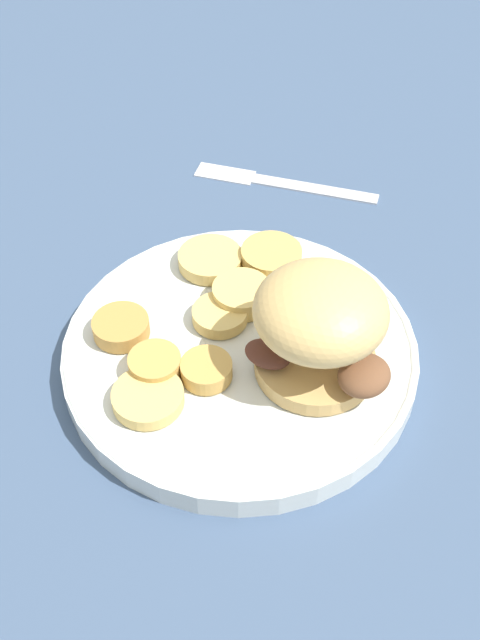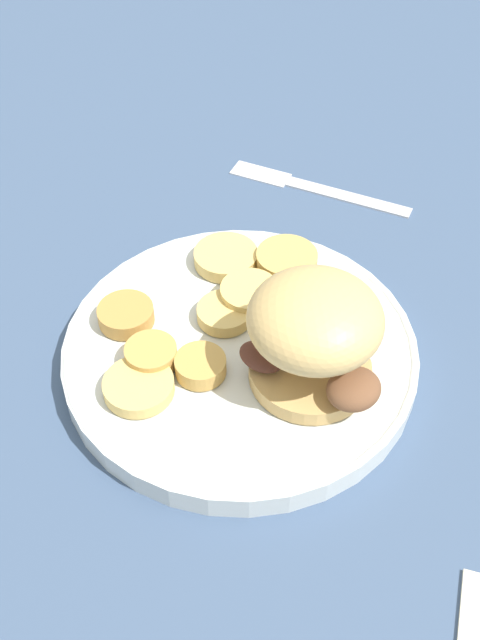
{
  "view_description": "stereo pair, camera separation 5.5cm",
  "coord_description": "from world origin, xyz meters",
  "views": [
    {
      "loc": [
        0.21,
        0.32,
        0.45
      ],
      "look_at": [
        0.0,
        0.0,
        0.05
      ],
      "focal_mm": 42.0,
      "sensor_mm": 36.0,
      "label": 1
    },
    {
      "loc": [
        0.16,
        0.35,
        0.45
      ],
      "look_at": [
        0.0,
        0.0,
        0.05
      ],
      "focal_mm": 42.0,
      "sensor_mm": 36.0,
      "label": 2
    }
  ],
  "objects": [
    {
      "name": "potato_round_7",
      "position": [
        0.07,
        -0.06,
        0.03
      ],
      "size": [
        0.04,
        0.04,
        0.01
      ],
      "primitive_type": "cylinder",
      "color": "#BC8942",
      "rests_on": "dinner_plate"
    },
    {
      "name": "potato_round_5",
      "position": [
        0.0,
        -0.03,
        0.03
      ],
      "size": [
        0.04,
        0.04,
        0.01
      ],
      "primitive_type": "cylinder",
      "color": "#DBB766",
      "rests_on": "dinner_plate"
    },
    {
      "name": "potato_round_4",
      "position": [
        0.04,
        0.01,
        0.03
      ],
      "size": [
        0.04,
        0.04,
        0.01
      ],
      "primitive_type": "cylinder",
      "color": "tan",
      "rests_on": "dinner_plate"
    },
    {
      "name": "sandwich",
      "position": [
        -0.03,
        0.05,
        0.07
      ],
      "size": [
        0.1,
        0.11,
        0.09
      ],
      "color": "tan",
      "rests_on": "dinner_plate"
    },
    {
      "name": "fork",
      "position": [
        -0.16,
        -0.17,
        0.0
      ],
      "size": [
        0.14,
        0.15,
        0.0
      ],
      "color": "silver",
      "rests_on": "ground_plane"
    },
    {
      "name": "dinner_plate",
      "position": [
        0.0,
        0.0,
        0.01
      ],
      "size": [
        0.27,
        0.27,
        0.02
      ],
      "color": "silver",
      "rests_on": "ground_plane"
    },
    {
      "name": "potato_round_3",
      "position": [
        -0.03,
        -0.09,
        0.03
      ],
      "size": [
        0.05,
        0.05,
        0.01
      ],
      "primitive_type": "cylinder",
      "color": "#DBB766",
      "rests_on": "dinner_plate"
    },
    {
      "name": "potato_round_2",
      "position": [
        -0.07,
        -0.06,
        0.03
      ],
      "size": [
        0.05,
        0.05,
        0.02
      ],
      "primitive_type": "cylinder",
      "color": "tan",
      "rests_on": "dinner_plate"
    },
    {
      "name": "ground_plane",
      "position": [
        0.0,
        0.0,
        0.0
      ],
      "size": [
        4.0,
        4.0,
        0.0
      ],
      "primitive_type": "plane",
      "color": "#3D5170"
    },
    {
      "name": "potato_round_6",
      "position": [
        0.09,
        0.01,
        0.03
      ],
      "size": [
        0.05,
        0.05,
        0.01
      ],
      "primitive_type": "cylinder",
      "color": "#DBB766",
      "rests_on": "dinner_plate"
    },
    {
      "name": "potato_round_1",
      "position": [
        -0.03,
        -0.04,
        0.03
      ],
      "size": [
        0.05,
        0.05,
        0.02
      ],
      "primitive_type": "cylinder",
      "color": "#DBB766",
      "rests_on": "dinner_plate"
    },
    {
      "name": "potato_round_0",
      "position": [
        0.07,
        -0.01,
        0.03
      ],
      "size": [
        0.04,
        0.04,
        0.02
      ],
      "primitive_type": "cylinder",
      "color": "tan",
      "rests_on": "dinner_plate"
    }
  ]
}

